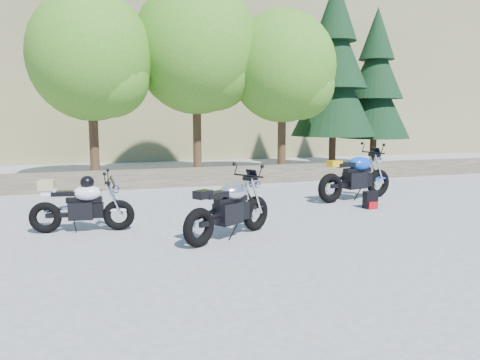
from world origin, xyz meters
name	(u,v)px	position (x,y,z in m)	size (l,w,h in m)	color
ground	(246,229)	(0.00, 0.00, 0.00)	(90.00, 90.00, 0.00)	slate
stone_wall	(186,177)	(0.00, 5.50, 0.25)	(22.00, 0.55, 0.50)	#494030
hillside	(166,41)	(3.00, 28.00, 7.50)	(80.00, 30.00, 15.00)	olive
tree_decid_left	(94,61)	(-2.39, 7.14, 3.63)	(3.67, 3.67, 5.62)	#382314
tree_decid_mid	(200,53)	(0.91, 7.54, 4.04)	(4.08, 4.08, 6.24)	#382314
tree_decid_right	(286,71)	(3.71, 6.94, 3.50)	(3.54, 3.54, 5.41)	#382314
conifer_near	(334,71)	(6.20, 8.20, 3.68)	(3.17, 3.17, 7.06)	#382314
conifer_far	(376,84)	(8.40, 8.80, 3.27)	(2.82, 2.82, 6.27)	#382314
silver_bike	(230,209)	(-0.46, -0.49, 0.49)	(1.79, 1.19, 1.01)	black
white_bike	(81,204)	(-2.79, 0.70, 0.48)	(1.78, 0.56, 0.99)	black
blue_bike	(356,177)	(3.44, 2.01, 0.55)	(2.25, 0.83, 1.14)	black
backpack	(370,200)	(3.19, 0.98, 0.18)	(0.28, 0.24, 0.38)	black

